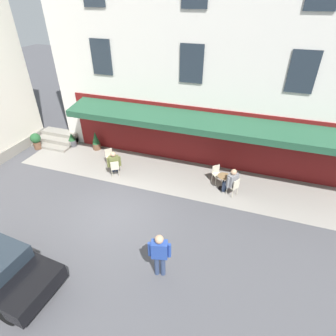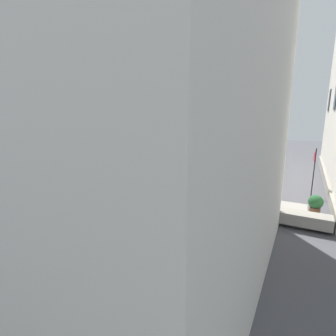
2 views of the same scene
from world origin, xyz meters
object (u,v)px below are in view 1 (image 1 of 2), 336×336
(cafe_chair_cream_corner_left, at_px, (217,173))
(seated_patron_in_olive, at_px, (114,162))
(potted_plant_entrance_right, at_px, (72,140))
(cafe_table_near_entrance, at_px, (114,162))
(walking_pedestrian_in_blue, at_px, (160,253))
(cafe_chair_cream_kerbside, at_px, (234,186))
(cafe_chair_cream_corner_right, at_px, (115,167))
(potted_plant_entrance_left, at_px, (96,141))
(potted_plant_mid_terrace, at_px, (36,140))
(cafe_chair_cream_by_window, at_px, (109,155))
(cafe_table_mid_terrace, at_px, (224,180))
(seated_companion_in_grey, at_px, (231,180))

(cafe_chair_cream_corner_left, height_order, seated_patron_in_olive, seated_patron_in_olive)
(cafe_chair_cream_corner_left, relative_size, potted_plant_entrance_right, 1.06)
(potted_plant_entrance_right, bearing_deg, cafe_table_near_entrance, 157.40)
(walking_pedestrian_in_blue, height_order, potted_plant_entrance_right, walking_pedestrian_in_blue)
(cafe_chair_cream_kerbside, bearing_deg, cafe_chair_cream_corner_right, 3.55)
(seated_patron_in_olive, bearing_deg, potted_plant_entrance_left, -40.92)
(potted_plant_mid_terrace, bearing_deg, cafe_chair_cream_by_window, 178.29)
(cafe_chair_cream_corner_left, distance_m, potted_plant_entrance_left, 7.43)
(cafe_chair_cream_kerbside, bearing_deg, potted_plant_entrance_left, -12.28)
(cafe_table_near_entrance, xyz_separation_m, potted_plant_entrance_left, (2.07, -1.65, 0.06))
(cafe_table_mid_terrace, bearing_deg, cafe_chair_cream_kerbside, 147.98)
(cafe_chair_cream_kerbside, distance_m, seated_patron_in_olive, 6.02)
(seated_companion_in_grey, bearing_deg, cafe_chair_cream_corner_right, 4.81)
(seated_companion_in_grey, height_order, potted_plant_entrance_right, seated_companion_in_grey)
(cafe_table_near_entrance, xyz_separation_m, cafe_table_mid_terrace, (-5.71, -0.17, 0.00))
(cafe_chair_cream_by_window, height_order, seated_patron_in_olive, seated_patron_in_olive)
(cafe_chair_cream_corner_right, height_order, seated_companion_in_grey, seated_companion_in_grey)
(cafe_chair_cream_corner_left, bearing_deg, cafe_chair_cream_by_window, 2.32)
(cafe_chair_cream_corner_left, height_order, potted_plant_entrance_left, potted_plant_entrance_left)
(cafe_table_near_entrance, distance_m, cafe_chair_cream_corner_left, 5.33)
(cafe_chair_cream_corner_left, bearing_deg, cafe_table_near_entrance, 6.95)
(cafe_chair_cream_kerbside, height_order, seated_patron_in_olive, seated_patron_in_olive)
(seated_patron_in_olive, height_order, seated_companion_in_grey, seated_companion_in_grey)
(cafe_table_mid_terrace, relative_size, seated_companion_in_grey, 0.55)
(walking_pedestrian_in_blue, xyz_separation_m, potted_plant_mid_terrace, (9.97, -5.73, -0.48))
(cafe_chair_cream_by_window, height_order, walking_pedestrian_in_blue, walking_pedestrian_in_blue)
(cafe_chair_cream_by_window, xyz_separation_m, potted_plant_entrance_right, (3.19, -1.12, -0.13))
(cafe_chair_cream_kerbside, xyz_separation_m, potted_plant_entrance_left, (8.32, -1.81, 0.00))
(seated_companion_in_grey, distance_m, walking_pedestrian_in_blue, 5.37)
(walking_pedestrian_in_blue, xyz_separation_m, potted_plant_entrance_left, (6.57, -6.82, -0.49))
(cafe_chair_cream_corner_right, relative_size, seated_companion_in_grey, 0.67)
(cafe_chair_cream_by_window, distance_m, walking_pedestrian_in_blue, 7.49)
(cafe_chair_cream_by_window, height_order, potted_plant_mid_terrace, potted_plant_mid_terrace)
(cafe_chair_cream_kerbside, xyz_separation_m, potted_plant_mid_terrace, (11.73, -0.72, 0.01))
(cafe_chair_cream_kerbside, distance_m, potted_plant_entrance_right, 10.07)
(cafe_chair_cream_corner_right, distance_m, potted_plant_entrance_right, 4.52)
(cafe_chair_cream_corner_right, height_order, walking_pedestrian_in_blue, walking_pedestrian_in_blue)
(walking_pedestrian_in_blue, xyz_separation_m, potted_plant_entrance_right, (8.16, -6.70, -0.63))
(cafe_chair_cream_corner_right, distance_m, potted_plant_entrance_left, 3.26)
(cafe_table_near_entrance, bearing_deg, cafe_chair_cream_corner_left, -173.05)
(cafe_chair_cream_by_window, bearing_deg, cafe_chair_cream_corner_left, -177.68)
(seated_patron_in_olive, bearing_deg, cafe_chair_cream_by_window, -46.79)
(cafe_chair_cream_corner_right, distance_m, walking_pedestrian_in_blue, 6.24)
(potted_plant_entrance_right, bearing_deg, seated_companion_in_grey, 170.82)
(potted_plant_entrance_left, distance_m, potted_plant_entrance_right, 1.61)
(cafe_chair_cream_by_window, distance_m, seated_patron_in_olive, 1.05)
(potted_plant_mid_terrace, bearing_deg, cafe_chair_cream_kerbside, 176.48)
(cafe_chair_cream_corner_left, xyz_separation_m, potted_plant_entrance_right, (8.96, -0.88, -0.13))
(cafe_chair_cream_kerbside, relative_size, seated_patron_in_olive, 0.68)
(cafe_chair_cream_by_window, height_order, potted_plant_entrance_right, cafe_chair_cream_by_window)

